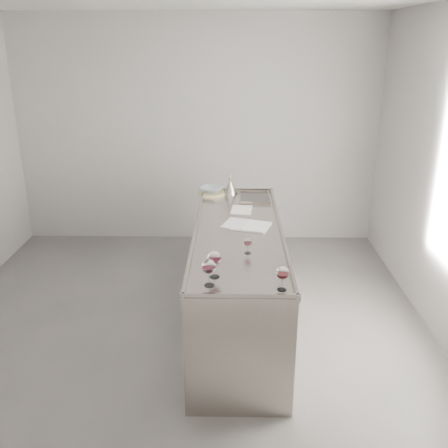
{
  "coord_description": "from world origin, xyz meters",
  "views": [
    {
      "loc": [
        0.45,
        -3.7,
        2.48
      ],
      "look_at": [
        0.38,
        0.24,
        1.02
      ],
      "focal_mm": 40.0,
      "sensor_mm": 36.0,
      "label": 1
    }
  ],
  "objects_px": {
    "wine_glass_middle": "(215,259)",
    "notebook": "(246,225)",
    "wine_glass_left": "(209,267)",
    "wine_funnel": "(230,188)",
    "ceramic_bowl": "(212,190)",
    "counter": "(238,279)",
    "wine_glass_small": "(248,242)",
    "wine_glass_right": "(283,273)"
  },
  "relations": [
    {
      "from": "ceramic_bowl",
      "to": "notebook",
      "type": "bearing_deg",
      "value": -70.07
    },
    {
      "from": "wine_glass_small",
      "to": "notebook",
      "type": "bearing_deg",
      "value": 89.48
    },
    {
      "from": "wine_funnel",
      "to": "notebook",
      "type": "bearing_deg",
      "value": -81.19
    },
    {
      "from": "wine_glass_middle",
      "to": "wine_glass_small",
      "type": "bearing_deg",
      "value": 59.96
    },
    {
      "from": "wine_glass_middle",
      "to": "wine_glass_small",
      "type": "distance_m",
      "value": 0.48
    },
    {
      "from": "ceramic_bowl",
      "to": "wine_glass_left",
      "type": "bearing_deg",
      "value": -88.09
    },
    {
      "from": "ceramic_bowl",
      "to": "wine_funnel",
      "type": "distance_m",
      "value": 0.2
    },
    {
      "from": "wine_glass_middle",
      "to": "ceramic_bowl",
      "type": "xyz_separation_m",
      "value": [
        -0.1,
        1.98,
        -0.09
      ]
    },
    {
      "from": "ceramic_bowl",
      "to": "wine_funnel",
      "type": "xyz_separation_m",
      "value": [
        0.2,
        -0.0,
        0.02
      ]
    },
    {
      "from": "notebook",
      "to": "wine_funnel",
      "type": "relative_size",
      "value": 2.1
    },
    {
      "from": "wine_glass_middle",
      "to": "wine_funnel",
      "type": "relative_size",
      "value": 0.88
    },
    {
      "from": "counter",
      "to": "wine_glass_middle",
      "type": "xyz_separation_m",
      "value": [
        -0.17,
        -0.9,
        0.61
      ]
    },
    {
      "from": "counter",
      "to": "wine_glass_left",
      "type": "relative_size",
      "value": 12.82
    },
    {
      "from": "wine_glass_middle",
      "to": "notebook",
      "type": "bearing_deg",
      "value": 76.46
    },
    {
      "from": "counter",
      "to": "wine_glass_middle",
      "type": "distance_m",
      "value": 1.1
    },
    {
      "from": "wine_glass_left",
      "to": "ceramic_bowl",
      "type": "distance_m",
      "value": 2.11
    },
    {
      "from": "wine_glass_left",
      "to": "notebook",
      "type": "relative_size",
      "value": 0.41
    },
    {
      "from": "wine_glass_left",
      "to": "wine_glass_middle",
      "type": "height_order",
      "value": "wine_glass_middle"
    },
    {
      "from": "wine_glass_small",
      "to": "wine_funnel",
      "type": "relative_size",
      "value": 0.58
    },
    {
      "from": "counter",
      "to": "wine_glass_small",
      "type": "height_order",
      "value": "wine_glass_small"
    },
    {
      "from": "wine_glass_left",
      "to": "wine_funnel",
      "type": "bearing_deg",
      "value": 86.5
    },
    {
      "from": "counter",
      "to": "ceramic_bowl",
      "type": "distance_m",
      "value": 1.23
    },
    {
      "from": "counter",
      "to": "wine_glass_left",
      "type": "xyz_separation_m",
      "value": [
        -0.2,
        -1.02,
        0.6
      ]
    },
    {
      "from": "wine_funnel",
      "to": "wine_glass_left",
      "type": "bearing_deg",
      "value": -93.5
    },
    {
      "from": "wine_glass_middle",
      "to": "wine_glass_left",
      "type": "bearing_deg",
      "value": -104.13
    },
    {
      "from": "wine_glass_middle",
      "to": "wine_glass_right",
      "type": "bearing_deg",
      "value": -22.24
    },
    {
      "from": "wine_glass_left",
      "to": "wine_glass_small",
      "type": "height_order",
      "value": "wine_glass_left"
    },
    {
      "from": "notebook",
      "to": "wine_funnel",
      "type": "distance_m",
      "value": 0.97
    },
    {
      "from": "wine_glass_left",
      "to": "wine_glass_middle",
      "type": "bearing_deg",
      "value": 75.87
    },
    {
      "from": "wine_glass_right",
      "to": "ceramic_bowl",
      "type": "relative_size",
      "value": 0.73
    },
    {
      "from": "ceramic_bowl",
      "to": "wine_glass_small",
      "type": "bearing_deg",
      "value": -77.65
    },
    {
      "from": "counter",
      "to": "wine_glass_right",
      "type": "xyz_separation_m",
      "value": [
        0.27,
        -1.08,
        0.59
      ]
    },
    {
      "from": "notebook",
      "to": "ceramic_bowl",
      "type": "bearing_deg",
      "value": 129.06
    },
    {
      "from": "wine_glass_left",
      "to": "notebook",
      "type": "distance_m",
      "value": 1.19
    },
    {
      "from": "wine_glass_left",
      "to": "wine_glass_middle",
      "type": "distance_m",
      "value": 0.13
    },
    {
      "from": "wine_glass_left",
      "to": "counter",
      "type": "bearing_deg",
      "value": 78.69
    },
    {
      "from": "wine_glass_middle",
      "to": "wine_funnel",
      "type": "bearing_deg",
      "value": 87.2
    },
    {
      "from": "wine_glass_middle",
      "to": "notebook",
      "type": "height_order",
      "value": "wine_glass_middle"
    },
    {
      "from": "counter",
      "to": "ceramic_bowl",
      "type": "bearing_deg",
      "value": 104.31
    },
    {
      "from": "wine_glass_left",
      "to": "ceramic_bowl",
      "type": "relative_size",
      "value": 0.81
    },
    {
      "from": "wine_funnel",
      "to": "wine_glass_small",
      "type": "bearing_deg",
      "value": -84.77
    },
    {
      "from": "counter",
      "to": "notebook",
      "type": "xyz_separation_m",
      "value": [
        0.07,
        0.12,
        0.47
      ]
    }
  ]
}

